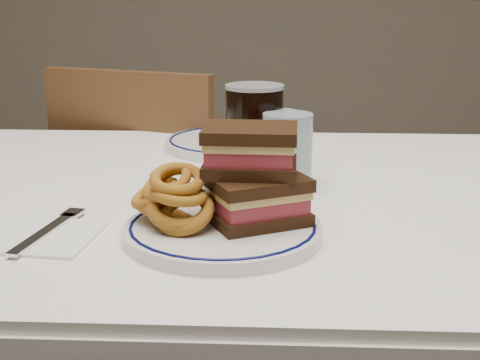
{
  "coord_description": "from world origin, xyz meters",
  "views": [
    {
      "loc": [
        0.09,
        -0.98,
        1.05
      ],
      "look_at": [
        0.05,
        -0.18,
        0.82
      ],
      "focal_mm": 50.0,
      "sensor_mm": 36.0,
      "label": 1
    }
  ],
  "objects_px": {
    "chair_far": "(156,228)",
    "main_plate": "(223,230)",
    "reuben_sandwich": "(254,175)",
    "far_plate": "(231,143)",
    "beer_mug": "(256,132)"
  },
  "relations": [
    {
      "from": "chair_far",
      "to": "main_plate",
      "type": "xyz_separation_m",
      "value": [
        0.22,
        -0.77,
        0.28
      ]
    },
    {
      "from": "main_plate",
      "to": "chair_far",
      "type": "bearing_deg",
      "value": 106.27
    },
    {
      "from": "reuben_sandwich",
      "to": "far_plate",
      "type": "distance_m",
      "value": 0.47
    },
    {
      "from": "chair_far",
      "to": "beer_mug",
      "type": "xyz_separation_m",
      "value": [
        0.26,
        -0.5,
        0.35
      ]
    },
    {
      "from": "reuben_sandwich",
      "to": "beer_mug",
      "type": "height_order",
      "value": "beer_mug"
    },
    {
      "from": "far_plate",
      "to": "reuben_sandwich",
      "type": "bearing_deg",
      "value": -83.05
    },
    {
      "from": "beer_mug",
      "to": "main_plate",
      "type": "bearing_deg",
      "value": -97.41
    },
    {
      "from": "main_plate",
      "to": "reuben_sandwich",
      "type": "height_order",
      "value": "reuben_sandwich"
    },
    {
      "from": "far_plate",
      "to": "main_plate",
      "type": "bearing_deg",
      "value": -87.75
    },
    {
      "from": "main_plate",
      "to": "far_plate",
      "type": "xyz_separation_m",
      "value": [
        -0.02,
        0.48,
        0.0
      ]
    },
    {
      "from": "chair_far",
      "to": "reuben_sandwich",
      "type": "relative_size",
      "value": 6.15
    },
    {
      "from": "main_plate",
      "to": "beer_mug",
      "type": "xyz_separation_m",
      "value": [
        0.03,
        0.26,
        0.07
      ]
    },
    {
      "from": "main_plate",
      "to": "beer_mug",
      "type": "height_order",
      "value": "beer_mug"
    },
    {
      "from": "chair_far",
      "to": "main_plate",
      "type": "distance_m",
      "value": 0.85
    },
    {
      "from": "main_plate",
      "to": "beer_mug",
      "type": "bearing_deg",
      "value": 82.59
    }
  ]
}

